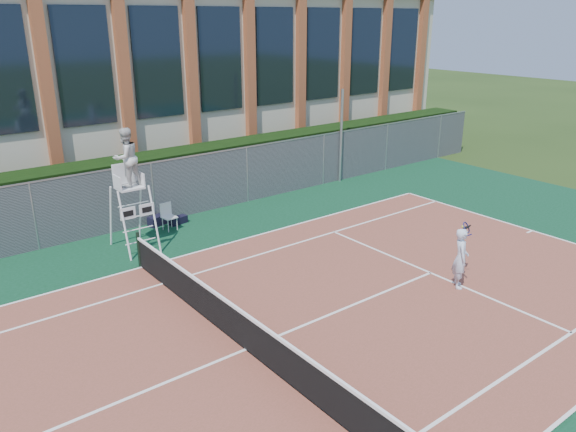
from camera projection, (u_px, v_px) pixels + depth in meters
ground at (246, 350)px, 12.47m from camera, size 120.00×120.00×0.00m
apron at (222, 331)px, 13.22m from camera, size 36.00×20.00×0.01m
tennis_court at (246, 350)px, 12.47m from camera, size 23.77×10.97×0.02m
tennis_net at (245, 329)px, 12.29m from camera, size 0.10×11.30×1.10m
fence at (97, 205)px, 18.64m from camera, size 40.00×0.06×2.20m
hedge at (85, 196)px, 19.53m from camera, size 40.00×1.40×2.20m
building at (13, 86)px, 24.41m from camera, size 45.00×10.60×8.22m
steel_pole at (341, 136)px, 24.57m from camera, size 0.12×0.12×4.08m
umpire_chair at (126, 161)px, 17.01m from camera, size 1.10×1.69×3.92m
plastic_chair at (168, 214)px, 19.37m from camera, size 0.48×0.48×0.94m
sports_bag_near at (159, 220)px, 19.91m from camera, size 0.89×0.55×0.35m
sports_bag_far at (178, 220)px, 20.01m from camera, size 0.70×0.40×0.26m
tennis_player at (461, 258)px, 15.10m from camera, size 1.00×0.80×1.70m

